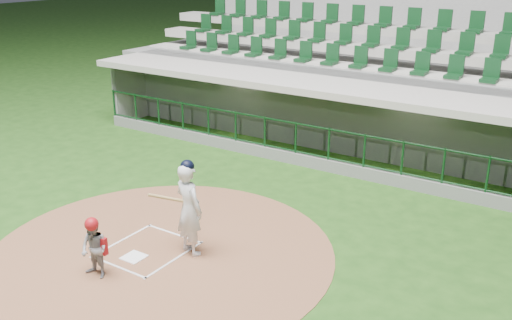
{
  "coord_description": "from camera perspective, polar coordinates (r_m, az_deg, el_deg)",
  "views": [
    {
      "loc": [
        7.73,
        -7.91,
        5.85
      ],
      "look_at": [
        0.82,
        2.6,
        1.3
      ],
      "focal_mm": 40.0,
      "sensor_mm": 36.0,
      "label": 1
    }
  ],
  "objects": [
    {
      "name": "catcher",
      "position": [
        11.32,
        -15.87,
        -8.45
      ],
      "size": [
        0.57,
        0.44,
        1.24
      ],
      "color": "gray",
      "rests_on": "dirt_circle"
    },
    {
      "name": "dugout_structure",
      "position": [
        18.13,
        7.2,
        4.1
      ],
      "size": [
        16.4,
        3.7,
        3.0
      ],
      "color": "gray",
      "rests_on": "ground"
    },
    {
      "name": "batter_box_chalk",
      "position": [
        12.31,
        -10.78,
        -8.77
      ],
      "size": [
        1.55,
        1.8,
        0.01
      ],
      "color": "white",
      "rests_on": "ground"
    },
    {
      "name": "seating_deck",
      "position": [
        20.81,
        10.84,
        7.26
      ],
      "size": [
        17.0,
        6.72,
        5.15
      ],
      "color": "slate",
      "rests_on": "ground"
    },
    {
      "name": "ground",
      "position": [
        12.51,
        -9.83,
        -8.31
      ],
      "size": [
        120.0,
        120.0,
        0.0
      ],
      "primitive_type": "plane",
      "color": "#1D4413",
      "rests_on": "ground"
    },
    {
      "name": "dirt_circle",
      "position": [
        12.2,
        -9.42,
        -9.04
      ],
      "size": [
        7.2,
        7.2,
        0.01
      ],
      "primitive_type": "cylinder",
      "color": "brown",
      "rests_on": "ground"
    },
    {
      "name": "batter",
      "position": [
        11.64,
        -6.73,
        -4.76
      ],
      "size": [
        0.94,
        0.96,
        2.04
      ],
      "color": "silver",
      "rests_on": "dirt_circle"
    },
    {
      "name": "home_plate",
      "position": [
        12.07,
        -12.11,
        -9.48
      ],
      "size": [
        0.43,
        0.43,
        0.02
      ],
      "primitive_type": "cube",
      "color": "white",
      "rests_on": "dirt_circle"
    }
  ]
}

